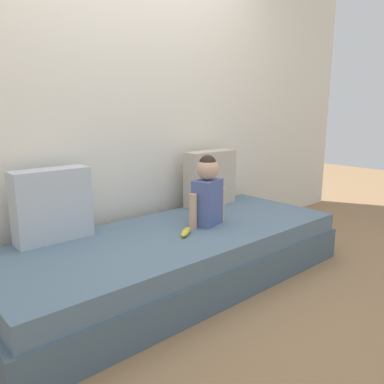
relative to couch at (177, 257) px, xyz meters
The scene contains 7 objects.
ground_plane 0.18m from the couch, ahead, with size 12.00×12.00×0.00m, color #93704C.
back_wall 1.21m from the couch, 90.00° to the left, with size 5.64×0.10×2.44m, color silver.
couch is the anchor object (origin of this frame).
throw_pillow_left 0.87m from the couch, 150.53° to the left, with size 0.46×0.16×0.44m, color #B2BCC6.
throw_pillow_right 0.87m from the couch, 29.47° to the left, with size 0.46×0.16×0.46m, color #C1B29E.
toddler 0.50m from the couch, ahead, with size 0.32×0.19×0.49m.
banana 0.22m from the couch, 87.49° to the right, with size 0.17×0.04×0.04m, color yellow.
Camera 1 is at (-1.52, -1.87, 1.15)m, focal length 35.65 mm.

